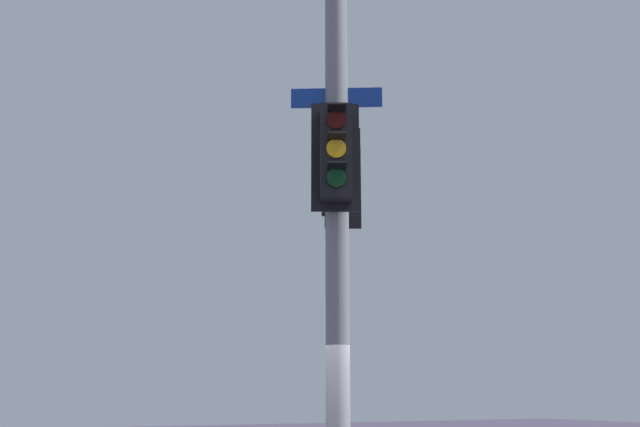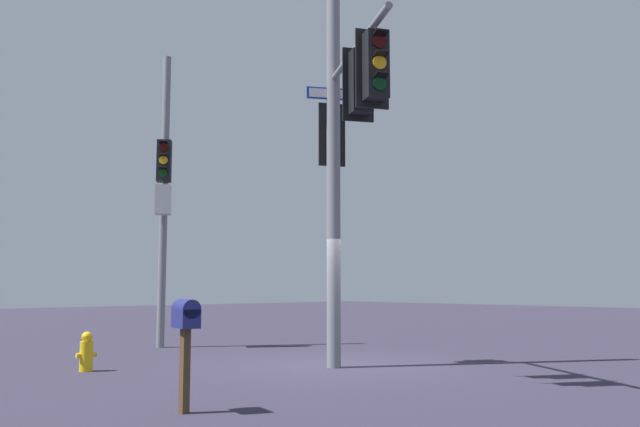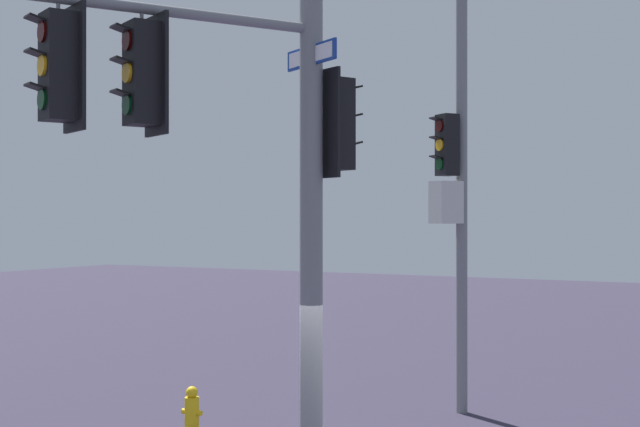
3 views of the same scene
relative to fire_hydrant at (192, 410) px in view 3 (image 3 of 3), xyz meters
name	(u,v)px [view 3 (image 3 of 3)]	position (x,y,z in m)	size (l,w,h in m)	color
main_signal_pole_assembly	(268,82)	(-3.57, 3.30, 4.72)	(4.42, 3.85, 9.42)	slate
secondary_pole_assembly	(455,188)	(-3.36, -3.31, 3.70)	(0.59, 0.71, 7.73)	slate
fire_hydrant	(192,410)	(0.00, 0.00, 0.00)	(0.38, 0.24, 0.73)	yellow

